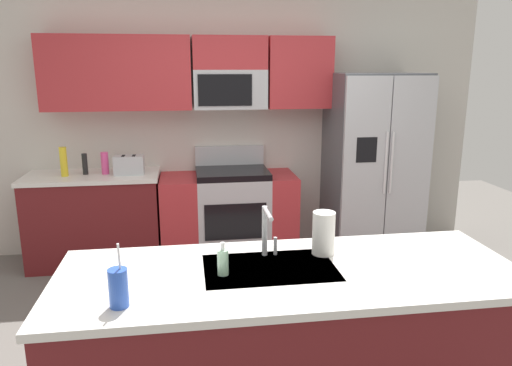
% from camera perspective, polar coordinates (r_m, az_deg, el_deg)
% --- Properties ---
extents(ground_plane, '(9.00, 9.00, 0.00)m').
position_cam_1_polar(ground_plane, '(3.51, 1.57, -19.31)').
color(ground_plane, '#66605B').
rests_on(ground_plane, ground).
extents(kitchen_wall_unit, '(5.20, 0.43, 2.60)m').
position_cam_1_polar(kitchen_wall_unit, '(5.02, -4.09, 8.64)').
color(kitchen_wall_unit, beige).
rests_on(kitchen_wall_unit, ground).
extents(back_counter, '(1.27, 0.63, 0.90)m').
position_cam_1_polar(back_counter, '(5.00, -18.53, -4.01)').
color(back_counter, maroon).
rests_on(back_counter, ground).
extents(range_oven, '(1.36, 0.61, 1.10)m').
position_cam_1_polar(range_oven, '(4.94, -3.24, -3.62)').
color(range_oven, '#B7BABF').
rests_on(range_oven, ground).
extents(refrigerator, '(0.90, 0.76, 1.85)m').
position_cam_1_polar(refrigerator, '(5.10, 13.74, 2.15)').
color(refrigerator, '#4C4F54').
rests_on(refrigerator, ground).
extents(island_counter, '(2.37, 0.88, 0.90)m').
position_cam_1_polar(island_counter, '(2.70, 3.98, -18.98)').
color(island_counter, maroon).
rests_on(island_counter, ground).
extents(toaster, '(0.28, 0.16, 0.18)m').
position_cam_1_polar(toaster, '(4.77, -14.85, 2.10)').
color(toaster, '#B7BABF').
rests_on(toaster, back_counter).
extents(pepper_mill, '(0.05, 0.05, 0.20)m').
position_cam_1_polar(pepper_mill, '(4.88, -19.68, 2.14)').
color(pepper_mill, black).
rests_on(pepper_mill, back_counter).
extents(bottle_yellow, '(0.07, 0.07, 0.28)m').
position_cam_1_polar(bottle_yellow, '(4.86, -21.90, 2.36)').
color(bottle_yellow, yellow).
rests_on(bottle_yellow, back_counter).
extents(bottle_pink, '(0.07, 0.07, 0.21)m').
position_cam_1_polar(bottle_pink, '(4.84, -17.52, 2.27)').
color(bottle_pink, '#EA4C93').
rests_on(bottle_pink, back_counter).
extents(sink_faucet, '(0.09, 0.21, 0.28)m').
position_cam_1_polar(sink_faucet, '(2.59, 1.26, -5.33)').
color(sink_faucet, '#B7BABF').
rests_on(sink_faucet, island_counter).
extents(drink_cup_blue, '(0.08, 0.08, 0.29)m').
position_cam_1_polar(drink_cup_blue, '(2.19, -16.04, -11.87)').
color(drink_cup_blue, blue).
rests_on(drink_cup_blue, island_counter).
extents(soap_dispenser, '(0.06, 0.06, 0.17)m').
position_cam_1_polar(soap_dispenser, '(2.42, -3.96, -9.32)').
color(soap_dispenser, '#A5D8B2').
rests_on(soap_dispenser, island_counter).
extents(paper_towel_roll, '(0.12, 0.12, 0.24)m').
position_cam_1_polar(paper_towel_roll, '(2.67, 8.04, -5.92)').
color(paper_towel_roll, white).
rests_on(paper_towel_roll, island_counter).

